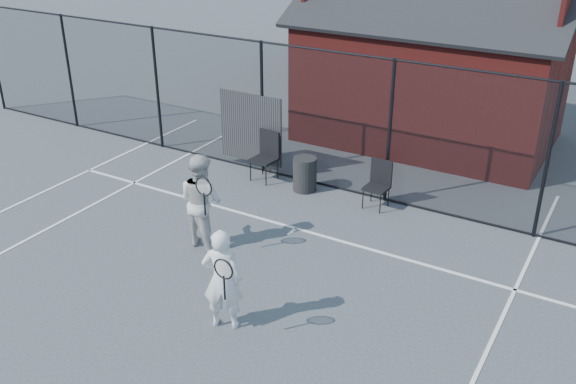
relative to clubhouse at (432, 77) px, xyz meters
The scene contains 9 objects.
ground 9.16m from the clubhouse, 93.18° to the right, with size 80.00×80.00×0.00m, color #42454B.
court_lines 10.46m from the clubhouse, 92.77° to the right, with size 11.02×18.00×0.01m.
fence 4.09m from the clubhouse, 101.37° to the right, with size 22.04×3.00×3.00m.
clubhouse is the anchor object (origin of this frame).
player_front 9.17m from the clubhouse, 89.68° to the right, with size 0.78×0.64×1.63m.
player_back 7.57m from the clubhouse, 102.89° to the right, with size 1.01×0.80×1.77m.
chair_left 5.04m from the clubhouse, 116.78° to the right, with size 0.52×0.54×1.08m, color black.
chair_right 4.56m from the clubhouse, 84.06° to the right, with size 0.46×0.48×0.97m, color black.
waste_bin 4.72m from the clubhouse, 105.14° to the right, with size 0.51×0.51×0.74m, color black.
Camera 1 is at (5.29, -6.39, 5.99)m, focal length 40.00 mm.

